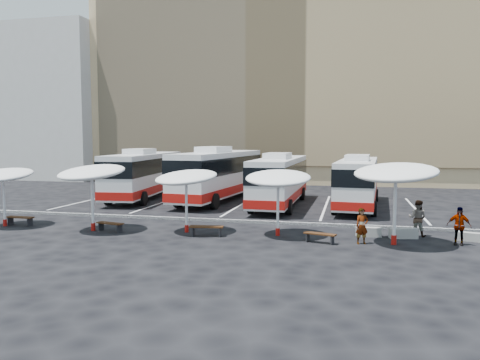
% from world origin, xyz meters
% --- Properties ---
extents(ground, '(120.00, 120.00, 0.00)m').
position_xyz_m(ground, '(0.00, 0.00, 0.00)').
color(ground, black).
rests_on(ground, ground).
extents(sandstone_building, '(42.00, 18.25, 29.60)m').
position_xyz_m(sandstone_building, '(0.00, 31.87, 12.63)').
color(sandstone_building, tan).
rests_on(sandstone_building, ground).
extents(apartment_block, '(14.00, 14.00, 18.00)m').
position_xyz_m(apartment_block, '(-28.00, 28.00, 9.00)').
color(apartment_block, beige).
rests_on(apartment_block, ground).
extents(curb_divider, '(34.00, 0.25, 0.15)m').
position_xyz_m(curb_divider, '(0.00, 0.50, 0.07)').
color(curb_divider, black).
rests_on(curb_divider, ground).
extents(bay_lines, '(24.15, 12.00, 0.01)m').
position_xyz_m(bay_lines, '(0.00, 8.00, 0.01)').
color(bay_lines, white).
rests_on(bay_lines, ground).
extents(bus_0, '(3.86, 12.77, 3.99)m').
position_xyz_m(bus_0, '(-8.36, 9.46, 2.04)').
color(bus_0, white).
rests_on(bus_0, ground).
extents(bus_1, '(4.06, 13.38, 4.18)m').
position_xyz_m(bus_1, '(-2.17, 9.46, 2.14)').
color(bus_1, white).
rests_on(bus_1, ground).
extents(bus_2, '(2.90, 11.95, 3.78)m').
position_xyz_m(bus_2, '(2.78, 7.79, 1.93)').
color(bus_2, white).
rests_on(bus_2, ground).
extents(bus_3, '(3.25, 11.74, 3.68)m').
position_xyz_m(bus_3, '(8.16, 8.31, 1.88)').
color(bus_3, white).
rests_on(bus_3, ground).
extents(sunshade_0, '(3.16, 3.20, 3.26)m').
position_xyz_m(sunshade_0, '(-10.63, -3.51, 2.77)').
color(sunshade_0, white).
rests_on(sunshade_0, ground).
extents(sunshade_1, '(4.11, 4.14, 3.54)m').
position_xyz_m(sunshade_1, '(-5.26, -3.56, 3.01)').
color(sunshade_1, white).
rests_on(sunshade_1, ground).
extents(sunshade_2, '(4.09, 4.12, 3.28)m').
position_xyz_m(sunshade_2, '(-0.42, -2.82, 2.79)').
color(sunshade_2, white).
rests_on(sunshade_2, ground).
extents(sunshade_3, '(3.23, 3.27, 3.33)m').
position_xyz_m(sunshade_3, '(4.23, -2.61, 2.83)').
color(sunshade_3, white).
rests_on(sunshade_3, ground).
extents(sunshade_4, '(4.82, 4.84, 3.81)m').
position_xyz_m(sunshade_4, '(9.61, -3.35, 3.24)').
color(sunshade_4, white).
rests_on(sunshade_4, ground).
extents(wood_bench_0, '(1.59, 0.47, 0.48)m').
position_xyz_m(wood_bench_0, '(-9.97, -3.14, 0.37)').
color(wood_bench_0, '#311A0B').
rests_on(wood_bench_0, ground).
extents(wood_bench_1, '(1.55, 0.72, 0.46)m').
position_xyz_m(wood_bench_1, '(-4.29, -3.57, 0.35)').
color(wood_bench_1, '#311A0B').
rests_on(wood_bench_1, ground).
extents(wood_bench_2, '(1.69, 0.65, 0.51)m').
position_xyz_m(wood_bench_2, '(0.87, -3.57, 0.39)').
color(wood_bench_2, '#311A0B').
rests_on(wood_bench_2, ground).
extents(wood_bench_3, '(1.53, 0.79, 0.45)m').
position_xyz_m(wood_bench_3, '(6.35, -3.80, 0.35)').
color(wood_bench_3, '#311A0B').
rests_on(wood_bench_3, ground).
extents(conc_bench_0, '(1.23, 0.51, 0.45)m').
position_xyz_m(conc_bench_0, '(8.56, -1.79, 0.22)').
color(conc_bench_0, gray).
rests_on(conc_bench_0, ground).
extents(conc_bench_1, '(1.36, 0.72, 0.49)m').
position_xyz_m(conc_bench_1, '(10.17, -1.86, 0.24)').
color(conc_bench_1, gray).
rests_on(conc_bench_1, ground).
extents(conc_bench_2, '(1.13, 0.63, 0.40)m').
position_xyz_m(conc_bench_2, '(13.10, -1.77, 0.20)').
color(conc_bench_2, gray).
rests_on(conc_bench_2, ground).
extents(passenger_0, '(0.70, 0.59, 1.63)m').
position_xyz_m(passenger_0, '(8.20, -3.53, 0.81)').
color(passenger_0, black).
rests_on(passenger_0, ground).
extents(passenger_1, '(1.04, 0.93, 1.77)m').
position_xyz_m(passenger_1, '(10.89, -1.19, 0.89)').
color(passenger_1, black).
rests_on(passenger_1, ground).
extents(passenger_2, '(1.08, 0.66, 1.72)m').
position_xyz_m(passenger_2, '(12.41, -2.78, 0.86)').
color(passenger_2, black).
rests_on(passenger_2, ground).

